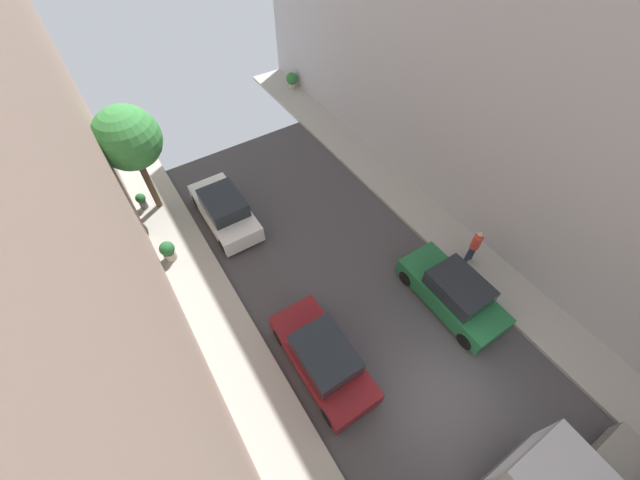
% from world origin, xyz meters
% --- Properties ---
extents(ground, '(32.00, 32.00, 0.00)m').
position_xyz_m(ground, '(0.00, 0.00, 0.00)').
color(ground, '#423F42').
extents(sidewalk_right, '(2.00, 44.00, 0.15)m').
position_xyz_m(sidewalk_right, '(5.00, 0.00, 0.07)').
color(sidewalk_right, '#A8A399').
rests_on(sidewalk_right, ground).
extents(parked_car_left_2, '(1.78, 4.20, 1.57)m').
position_xyz_m(parked_car_left_2, '(-2.70, 3.12, 0.72)').
color(parked_car_left_2, maroon).
rests_on(parked_car_left_2, ground).
extents(parked_car_left_3, '(1.78, 4.20, 1.57)m').
position_xyz_m(parked_car_left_3, '(-2.70, 11.09, 0.72)').
color(parked_car_left_3, white).
rests_on(parked_car_left_3, ground).
extents(parked_car_right_2, '(1.78, 4.20, 1.57)m').
position_xyz_m(parked_car_right_2, '(2.70, 2.58, 0.72)').
color(parked_car_right_2, '#1E6638').
rests_on(parked_car_right_2, ground).
extents(pedestrian, '(0.40, 0.36, 1.72)m').
position_xyz_m(pedestrian, '(4.75, 3.56, 1.07)').
color(pedestrian, '#2D334C').
rests_on(pedestrian, sidewalk_right).
extents(street_tree_0, '(2.57, 2.57, 5.01)m').
position_xyz_m(street_tree_0, '(-5.00, 13.57, 3.85)').
color(street_tree_0, brown).
rests_on(street_tree_0, sidewalk_left).
extents(potted_plant_0, '(0.73, 0.73, 0.95)m').
position_xyz_m(potted_plant_0, '(5.55, 19.39, 0.67)').
color(potted_plant_0, '#B2A899').
rests_on(potted_plant_0, sidewalk_right).
extents(potted_plant_1, '(0.44, 0.44, 0.81)m').
position_xyz_m(potted_plant_1, '(-5.62, 13.81, 0.61)').
color(potted_plant_1, slate).
rests_on(potted_plant_1, sidewalk_left).
extents(potted_plant_2, '(0.60, 0.60, 0.92)m').
position_xyz_m(potted_plant_2, '(-5.55, 10.30, 0.64)').
color(potted_plant_2, '#B2A899').
rests_on(potted_plant_2, sidewalk_left).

